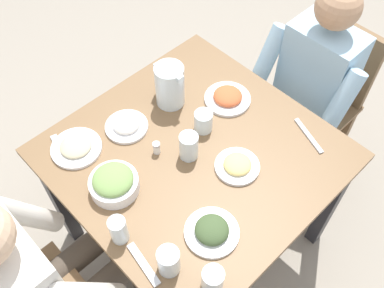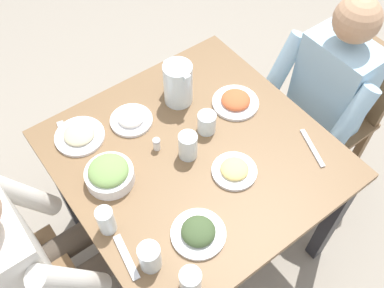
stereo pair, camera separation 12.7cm
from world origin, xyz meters
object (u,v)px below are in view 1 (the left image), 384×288
(plate_rice_curry, at_px, (228,97))
(water_glass_far_left, at_px, (203,121))
(water_glass_by_pitcher, at_px, (169,261))
(diner_near, at_px, (302,93))
(water_pitcher, at_px, (170,85))
(plate_fries, at_px, (237,165))
(water_glass_near_right, at_px, (189,146))
(diner_far, at_px, (51,272))
(plate_yoghurt, at_px, (126,125))
(water_glass_near_left, at_px, (119,230))
(chair_near, at_px, (321,92))
(salt_shaker, at_px, (157,148))
(dining_table, at_px, (194,168))
(water_glass_center, at_px, (213,280))
(salad_bowl, at_px, (114,182))
(plate_dolmas, at_px, (212,231))
(plate_beans, at_px, (76,147))

(plate_rice_curry, xyz_separation_m, water_glass_far_left, (-0.04, 0.18, 0.03))
(plate_rice_curry, bearing_deg, water_glass_by_pitcher, 118.91)
(diner_near, bearing_deg, water_glass_by_pitcher, 102.26)
(water_pitcher, bearing_deg, diner_near, -119.04)
(plate_fries, distance_m, water_glass_near_right, 0.20)
(diner_far, relative_size, plate_yoghurt, 6.67)
(plate_yoghurt, distance_m, plate_rice_curry, 0.44)
(diner_far, relative_size, water_glass_near_left, 10.18)
(diner_near, bearing_deg, water_glass_near_right, 85.75)
(plate_rice_curry, relative_size, water_glass_by_pitcher, 1.79)
(chair_near, bearing_deg, salt_shaker, 81.39)
(diner_near, height_order, diner_far, same)
(dining_table, distance_m, water_pitcher, 0.35)
(water_glass_far_left, height_order, salt_shaker, water_glass_far_left)
(salt_shaker, bearing_deg, water_glass_by_pitcher, 143.64)
(chair_near, xyz_separation_m, water_glass_center, (-0.36, 1.19, 0.32))
(plate_yoghurt, xyz_separation_m, water_glass_by_pitcher, (-0.55, 0.27, 0.04))
(dining_table, relative_size, diner_far, 0.85)
(water_glass_center, xyz_separation_m, salt_shaker, (0.51, -0.22, -0.02))
(plate_fries, xyz_separation_m, plate_rice_curry, (0.26, -0.22, 0.00))
(chair_near, relative_size, salad_bowl, 4.79)
(plate_rice_curry, bearing_deg, chair_near, -103.89)
(dining_table, relative_size, salt_shaker, 18.29)
(plate_dolmas, relative_size, water_glass_far_left, 2.12)
(water_pitcher, relative_size, water_glass_center, 1.91)
(plate_beans, height_order, water_glass_far_left, water_glass_far_left)
(dining_table, distance_m, diner_far, 0.66)
(dining_table, relative_size, water_glass_by_pitcher, 9.00)
(diner_far, height_order, plate_beans, diner_far)
(plate_dolmas, height_order, water_glass_far_left, water_glass_far_left)
(water_glass_near_left, bearing_deg, plate_beans, -14.66)
(salad_bowl, bearing_deg, plate_beans, -0.43)
(water_glass_far_left, bearing_deg, water_glass_center, 137.66)
(diner_near, xyz_separation_m, plate_yoghurt, (0.32, 0.77, 0.14))
(plate_fries, xyz_separation_m, plate_yoghurt, (0.44, 0.18, 0.00))
(diner_near, distance_m, water_glass_center, 1.06)
(chair_near, relative_size, salt_shaker, 15.93)
(plate_dolmas, height_order, water_glass_near_left, water_glass_near_left)
(water_glass_by_pitcher, height_order, water_glass_far_left, water_glass_by_pitcher)
(plate_fries, bearing_deg, salt_shaker, 32.79)
(salad_bowl, height_order, water_glass_center, water_glass_center)
(water_glass_center, relative_size, water_glass_near_left, 0.87)
(diner_near, bearing_deg, plate_dolmas, 105.51)
(chair_near, height_order, diner_far, diner_far)
(plate_fries, relative_size, plate_yoghurt, 0.98)
(salad_bowl, distance_m, plate_yoghurt, 0.29)
(plate_fries, xyz_separation_m, water_glass_near_right, (0.17, 0.09, 0.04))
(chair_near, distance_m, water_glass_by_pitcher, 1.31)
(diner_near, height_order, plate_beans, diner_near)
(diner_far, height_order, water_glass_by_pitcher, diner_far)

